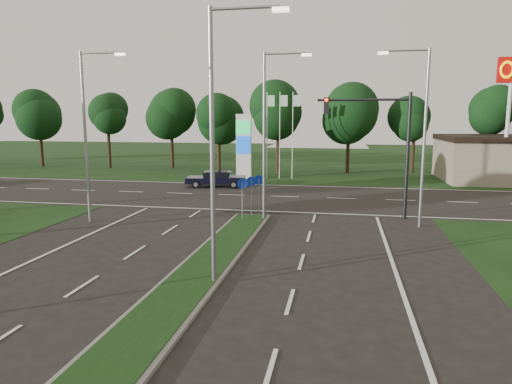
# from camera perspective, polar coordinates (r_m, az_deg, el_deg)

# --- Properties ---
(ground) EXTENTS (160.00, 160.00, 0.00)m
(ground) POSITION_cam_1_polar(r_m,az_deg,el_deg) (11.12, -18.71, -21.40)
(ground) COLOR black
(ground) RESTS_ON ground
(verge_far) EXTENTS (160.00, 50.00, 0.02)m
(verge_far) POSITION_cam_1_polar(r_m,az_deg,el_deg) (63.70, 6.22, 4.07)
(verge_far) COLOR black
(verge_far) RESTS_ON ground
(cross_road) EXTENTS (160.00, 12.00, 0.02)m
(cross_road) POSITION_cam_1_polar(r_m,az_deg,el_deg) (33.11, 1.96, -0.55)
(cross_road) COLOR black
(cross_road) RESTS_ON ground
(median_kerb) EXTENTS (2.00, 26.00, 0.12)m
(median_kerb) POSITION_cam_1_polar(r_m,az_deg,el_deg) (14.32, -10.68, -13.63)
(median_kerb) COLOR slate
(median_kerb) RESTS_ON ground
(streetlight_median_near) EXTENTS (2.53, 0.22, 9.00)m
(streetlight_median_near) POSITION_cam_1_polar(r_m,az_deg,el_deg) (14.80, -4.78, 7.23)
(streetlight_median_near) COLOR gray
(streetlight_median_near) RESTS_ON ground
(streetlight_median_far) EXTENTS (2.53, 0.22, 9.00)m
(streetlight_median_far) POSITION_cam_1_polar(r_m,az_deg,el_deg) (24.58, 1.48, 8.00)
(streetlight_median_far) COLOR gray
(streetlight_median_far) RESTS_ON ground
(streetlight_left_far) EXTENTS (2.53, 0.22, 9.00)m
(streetlight_left_far) POSITION_cam_1_polar(r_m,az_deg,el_deg) (25.91, -20.23, 7.51)
(streetlight_left_far) COLOR gray
(streetlight_left_far) RESTS_ON ground
(streetlight_right_far) EXTENTS (2.53, 0.22, 9.00)m
(streetlight_right_far) POSITION_cam_1_polar(r_m,az_deg,el_deg) (24.57, 19.90, 7.47)
(streetlight_right_far) COLOR gray
(streetlight_right_far) RESTS_ON ground
(traffic_signal) EXTENTS (5.10, 0.42, 7.00)m
(traffic_signal) POSITION_cam_1_polar(r_m,az_deg,el_deg) (26.37, 15.69, 6.82)
(traffic_signal) COLOR black
(traffic_signal) RESTS_ON ground
(median_signs) EXTENTS (1.16, 1.76, 2.38)m
(median_signs) POSITION_cam_1_polar(r_m,az_deg,el_deg) (25.44, -0.63, 0.43)
(median_signs) COLOR gray
(median_signs) RESTS_ON ground
(gas_pylon) EXTENTS (5.80, 1.26, 8.00)m
(gas_pylon) POSITION_cam_1_polar(r_m,az_deg,el_deg) (42.29, -1.24, 5.92)
(gas_pylon) COLOR silver
(gas_pylon) RESTS_ON ground
(mcdonalds_sign) EXTENTS (2.20, 0.47, 10.40)m
(mcdonalds_sign) POSITION_cam_1_polar(r_m,az_deg,el_deg) (42.37, 29.24, 11.27)
(mcdonalds_sign) COLOR silver
(mcdonalds_sign) RESTS_ON ground
(treeline_far) EXTENTS (6.00, 6.00, 9.90)m
(treeline_far) POSITION_cam_1_polar(r_m,az_deg,el_deg) (48.45, 5.04, 10.60)
(treeline_far) COLOR black
(treeline_far) RESTS_ON ground
(navy_sedan) EXTENTS (5.00, 2.64, 1.31)m
(navy_sedan) POSITION_cam_1_polar(r_m,az_deg,el_deg) (37.66, -4.98, 1.68)
(navy_sedan) COLOR black
(navy_sedan) RESTS_ON ground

